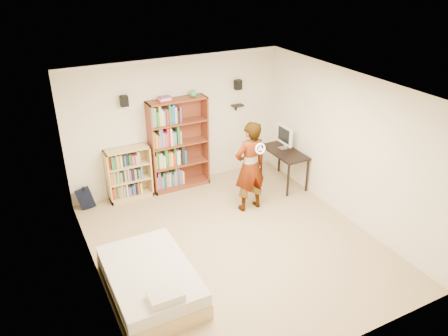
{
  "coord_description": "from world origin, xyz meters",
  "views": [
    {
      "loc": [
        -2.95,
        -5.34,
        4.47
      ],
      "look_at": [
        0.1,
        0.6,
        1.15
      ],
      "focal_mm": 35.0,
      "sensor_mm": 36.0,
      "label": 1
    }
  ],
  "objects_px": {
    "daybed": "(150,278)",
    "person": "(250,167)",
    "computer_desk": "(284,167)",
    "low_bookshelf": "(129,174)",
    "tall_bookshelf": "(179,145)"
  },
  "relations": [
    {
      "from": "low_bookshelf",
      "to": "person",
      "type": "xyz_separation_m",
      "value": [
        1.92,
        -1.44,
        0.35
      ]
    },
    {
      "from": "low_bookshelf",
      "to": "daybed",
      "type": "bearing_deg",
      "value": -100.63
    },
    {
      "from": "daybed",
      "to": "person",
      "type": "height_order",
      "value": "person"
    },
    {
      "from": "tall_bookshelf",
      "to": "low_bookshelf",
      "type": "height_order",
      "value": "tall_bookshelf"
    },
    {
      "from": "daybed",
      "to": "person",
      "type": "distance_m",
      "value": 2.87
    },
    {
      "from": "low_bookshelf",
      "to": "computer_desk",
      "type": "xyz_separation_m",
      "value": [
        3.08,
        -0.89,
        -0.16
      ]
    },
    {
      "from": "daybed",
      "to": "tall_bookshelf",
      "type": "bearing_deg",
      "value": 60.21
    },
    {
      "from": "daybed",
      "to": "person",
      "type": "bearing_deg",
      "value": 29.36
    },
    {
      "from": "daybed",
      "to": "computer_desk",
      "type": "bearing_deg",
      "value": 28.13
    },
    {
      "from": "low_bookshelf",
      "to": "computer_desk",
      "type": "height_order",
      "value": "low_bookshelf"
    },
    {
      "from": "daybed",
      "to": "low_bookshelf",
      "type": "bearing_deg",
      "value": 79.37
    },
    {
      "from": "person",
      "to": "low_bookshelf",
      "type": "bearing_deg",
      "value": -39.94
    },
    {
      "from": "low_bookshelf",
      "to": "daybed",
      "type": "height_order",
      "value": "low_bookshelf"
    },
    {
      "from": "low_bookshelf",
      "to": "daybed",
      "type": "distance_m",
      "value": 2.88
    },
    {
      "from": "low_bookshelf",
      "to": "person",
      "type": "bearing_deg",
      "value": -36.91
    }
  ]
}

